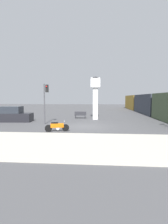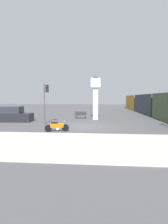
{
  "view_description": "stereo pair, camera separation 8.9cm",
  "coord_description": "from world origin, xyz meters",
  "px_view_note": "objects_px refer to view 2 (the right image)",
  "views": [
    {
      "loc": [
        1.31,
        -16.74,
        2.79
      ],
      "look_at": [
        -0.18,
        1.17,
        1.33
      ],
      "focal_mm": 28.0,
      "sensor_mm": 36.0,
      "label": 1
    },
    {
      "loc": [
        1.4,
        -16.73,
        2.79
      ],
      "look_at": [
        -0.18,
        1.17,
        1.33
      ],
      "focal_mm": 28.0,
      "sensor_mm": 36.0,
      "label": 2
    }
  ],
  "objects_px": {
    "freight_train": "(149,104)",
    "parked_car": "(14,115)",
    "traffic_light": "(46,96)",
    "bench": "(81,115)",
    "motorcycle": "(57,126)",
    "clock_tower": "(96,91)"
  },
  "relations": [
    {
      "from": "bench",
      "to": "parked_car",
      "type": "xyz_separation_m",
      "value": [
        -7.54,
        -3.89,
        0.26
      ]
    },
    {
      "from": "clock_tower",
      "to": "bench",
      "type": "distance_m",
      "value": 3.89
    },
    {
      "from": "traffic_light",
      "to": "freight_train",
      "type": "bearing_deg",
      "value": 43.92
    },
    {
      "from": "bench",
      "to": "clock_tower",
      "type": "bearing_deg",
      "value": -23.72
    },
    {
      "from": "bench",
      "to": "parked_car",
      "type": "bearing_deg",
      "value": -152.71
    },
    {
      "from": "traffic_light",
      "to": "parked_car",
      "type": "height_order",
      "value": "traffic_light"
    },
    {
      "from": "traffic_light",
      "to": "bench",
      "type": "height_order",
      "value": "traffic_light"
    },
    {
      "from": "freight_train",
      "to": "traffic_light",
      "type": "relative_size",
      "value": 8.57
    },
    {
      "from": "clock_tower",
      "to": "parked_car",
      "type": "relative_size",
      "value": 1.28
    },
    {
      "from": "motorcycle",
      "to": "traffic_light",
      "type": "relative_size",
      "value": 0.45
    },
    {
      "from": "parked_car",
      "to": "freight_train",
      "type": "bearing_deg",
      "value": 29.15
    },
    {
      "from": "freight_train",
      "to": "parked_car",
      "type": "xyz_separation_m",
      "value": [
        -18.96,
        -12.33,
        -0.95
      ]
    },
    {
      "from": "motorcycle",
      "to": "traffic_light",
      "type": "height_order",
      "value": "traffic_light"
    },
    {
      "from": "freight_train",
      "to": "traffic_light",
      "type": "xyz_separation_m",
      "value": [
        -14.51,
        -13.98,
        1.24
      ]
    },
    {
      "from": "freight_train",
      "to": "parked_car",
      "type": "relative_size",
      "value": 8.49
    },
    {
      "from": "freight_train",
      "to": "traffic_light",
      "type": "distance_m",
      "value": 20.19
    },
    {
      "from": "clock_tower",
      "to": "parked_car",
      "type": "bearing_deg",
      "value": -162.76
    },
    {
      "from": "motorcycle",
      "to": "bench",
      "type": "bearing_deg",
      "value": 66.94
    },
    {
      "from": "motorcycle",
      "to": "traffic_light",
      "type": "bearing_deg",
      "value": 101.12
    },
    {
      "from": "traffic_light",
      "to": "bench",
      "type": "distance_m",
      "value": 6.8
    },
    {
      "from": "parked_car",
      "to": "bench",
      "type": "bearing_deg",
      "value": 23.38
    },
    {
      "from": "bench",
      "to": "freight_train",
      "type": "bearing_deg",
      "value": 36.49
    }
  ]
}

